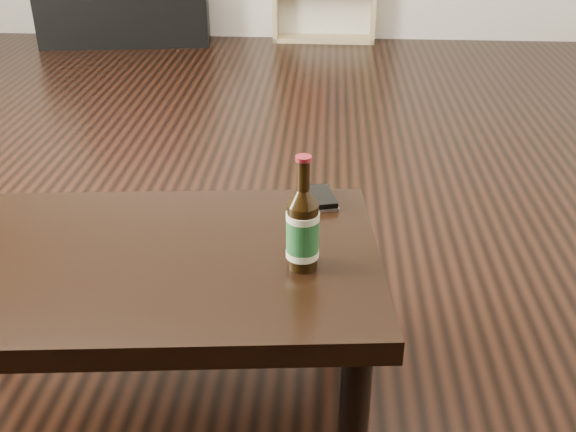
# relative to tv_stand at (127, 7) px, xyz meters

# --- Properties ---
(floor) EXTENTS (5.00, 6.00, 0.01)m
(floor) POSITION_rel_tv_stand_xyz_m (0.87, -2.87, -0.23)
(floor) COLOR black
(floor) RESTS_ON ground
(tv_stand) EXTENTS (1.19, 0.70, 0.45)m
(tv_stand) POSITION_rel_tv_stand_xyz_m (0.00, 0.00, 0.00)
(tv_stand) COLOR black
(tv_stand) RESTS_ON floor
(coffee_table) EXTENTS (1.12, 0.72, 0.40)m
(coffee_table) POSITION_rel_tv_stand_xyz_m (1.00, -3.48, 0.12)
(coffee_table) COLOR black
(coffee_table) RESTS_ON floor
(beer_bottle) EXTENTS (0.09, 0.09, 0.25)m
(beer_bottle) POSITION_rel_tv_stand_xyz_m (1.36, -3.50, 0.26)
(beer_bottle) COLOR black
(beer_bottle) RESTS_ON coffee_table
(phone) EXTENTS (0.09, 0.13, 0.02)m
(phone) POSITION_rel_tv_stand_xyz_m (1.40, -3.20, 0.18)
(phone) COLOR #B1B1B4
(phone) RESTS_ON coffee_table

